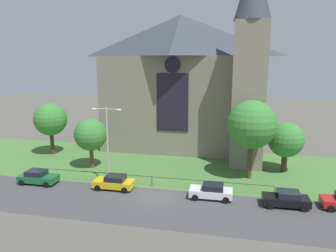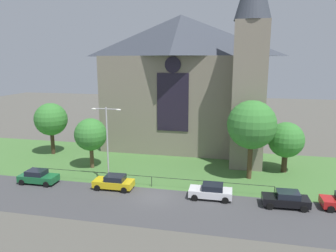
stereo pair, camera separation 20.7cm
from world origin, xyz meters
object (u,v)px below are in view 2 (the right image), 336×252
Objects in this scene: tree_right_near at (252,125)px; streetlamp_near at (107,136)px; tree_left_far at (51,119)px; church_building at (185,81)px; tree_right_far at (286,140)px; parked_car_green at (38,177)px; parked_car_yellow at (114,182)px; parked_car_black at (286,199)px; tree_left_near at (91,135)px; parked_car_white at (211,191)px.

streetlamp_near is (-15.25, -4.88, -0.89)m from tree_right_near.
tree_right_near is at bearing -8.23° from tree_left_far.
tree_right_near is (9.58, -11.93, -3.97)m from church_building.
tree_right_far is 29.01m from parked_car_green.
streetlamp_near is (12.37, -8.88, 0.31)m from tree_left_far.
tree_right_far is 0.72× the size of streetlamp_near.
tree_right_near is at bearing -156.61° from parked_car_yellow.
parked_car_green is at bearing -160.33° from tree_right_far.
tree_right_far is 1.45× the size of parked_car_black.
streetlamp_near is 4.99m from parked_car_yellow.
tree_right_near reaches higher than tree_right_far.
parked_car_yellow and parked_car_black have the same top height.
tree_left_far is at bearing 144.33° from streetlamp_near.
tree_left_far is 1.76× the size of parked_car_green.
church_building is 6.15× the size of parked_car_green.
tree_right_near is at bearing 15.21° from parked_car_green.
tree_left_near is 1.03× the size of tree_right_far.
tree_left_near is at bearing -17.80° from parked_car_black.
tree_left_near is 0.74× the size of streetlamp_near.
tree_left_near is 1.50× the size of parked_car_white.
tree_left_near is 8.64m from parked_car_yellow.
tree_right_near reaches higher than tree_left_far.
tree_left_near reaches higher than parked_car_yellow.
tree_left_near is 0.85× the size of tree_left_far.
tree_right_near reaches higher than parked_car_green.
tree_right_far reaches higher than parked_car_green.
tree_right_near is at bearing -121.77° from parked_car_white.
church_building reaches higher than parked_car_yellow.
tree_right_near is 1.22× the size of tree_left_far.
tree_right_near is 1.06× the size of streetlamp_near.
tree_right_near is at bearing -51.23° from church_building.
parked_car_green is at bearing -125.76° from church_building.
tree_left_near is 0.70× the size of tree_right_near.
tree_left_far reaches higher than parked_car_green.
parked_car_green is at bearing -167.58° from streetlamp_near.
church_building is 4.21× the size of tree_right_far.
parked_car_black is (22.52, -6.38, -3.54)m from tree_left_near.
parked_car_white is 0.99× the size of parked_car_black.
tree_left_far is (-18.04, -7.93, -5.18)m from church_building.
church_building is 3.49× the size of tree_left_far.
tree_left_near is at bearing -48.22° from parked_car_yellow.
parked_car_green is 1.00× the size of parked_car_yellow.
tree_left_far reaches higher than parked_car_white.
tree_right_near is 2.15× the size of parked_car_white.
streetlamp_near is (-19.49, -8.02, 1.40)m from tree_right_far.
parked_car_white is (23.78, -10.45, -4.35)m from tree_left_far.
church_building is 2.86× the size of tree_right_near.
streetlamp_near is (4.14, -4.48, 1.12)m from tree_left_near.
church_building is 20.38m from tree_left_far.
tree_right_near is (19.40, 0.40, 2.01)m from tree_left_near.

